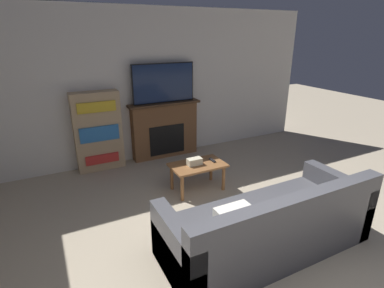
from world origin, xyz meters
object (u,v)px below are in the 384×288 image
(fireplace, at_px, (165,129))
(coffee_table, at_px, (198,168))
(bookshelf, at_px, (98,131))
(tv, at_px, (164,83))
(couch, at_px, (268,227))

(fireplace, bearing_deg, coffee_table, -92.96)
(coffee_table, height_order, bookshelf, bookshelf)
(tv, xyz_separation_m, bookshelf, (-1.23, -0.00, -0.73))
(tv, bearing_deg, bookshelf, -179.87)
(fireplace, bearing_deg, couch, -90.54)
(fireplace, height_order, tv, tv)
(tv, relative_size, couch, 0.50)
(coffee_table, distance_m, bookshelf, 1.89)
(fireplace, distance_m, bookshelf, 1.24)
(couch, relative_size, coffee_table, 2.86)
(fireplace, xyz_separation_m, coffee_table, (-0.08, -1.48, -0.18))
(fireplace, relative_size, tv, 1.17)
(tv, bearing_deg, coffee_table, -93.00)
(coffee_table, xyz_separation_m, bookshelf, (-1.15, 1.46, 0.33))
(couch, xyz_separation_m, coffee_table, (-0.05, 1.54, 0.07))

